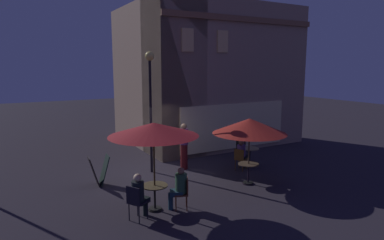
# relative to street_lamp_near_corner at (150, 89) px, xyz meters

# --- Properties ---
(ground_plane) EXTENTS (60.00, 60.00, 0.00)m
(ground_plane) POSITION_rel_street_lamp_near_corner_xyz_m (0.01, -0.51, -3.20)
(ground_plane) COLOR #27212A
(cafe_building) EXTENTS (8.21, 6.84, 7.01)m
(cafe_building) POSITION_rel_street_lamp_near_corner_xyz_m (3.63, 3.03, 0.30)
(cafe_building) COLOR #9D7F6B
(cafe_building) RESTS_ON ground
(street_lamp_near_corner) EXTENTS (0.34, 0.34, 4.55)m
(street_lamp_near_corner) POSITION_rel_street_lamp_near_corner_xyz_m (0.00, 0.00, 0.00)
(street_lamp_near_corner) COLOR black
(street_lamp_near_corner) RESTS_ON ground
(menu_sandwich_board) EXTENTS (0.71, 0.60, 1.01)m
(menu_sandwich_board) POSITION_rel_street_lamp_near_corner_xyz_m (-2.13, -0.49, -2.68)
(menu_sandwich_board) COLOR #1B2925
(menu_sandwich_board) RESTS_ON ground
(cafe_table_0) EXTENTS (0.71, 0.71, 0.72)m
(cafe_table_0) POSITION_rel_street_lamp_near_corner_xyz_m (2.39, -2.86, -2.68)
(cafe_table_0) COLOR black
(cafe_table_0) RESTS_ON ground
(cafe_table_1) EXTENTS (0.73, 0.73, 0.73)m
(cafe_table_1) POSITION_rel_street_lamp_near_corner_xyz_m (-1.26, -3.25, -2.66)
(cafe_table_1) COLOR black
(cafe_table_1) RESTS_ON ground
(cafe_table_2) EXTENTS (0.74, 0.74, 0.71)m
(cafe_table_2) POSITION_rel_street_lamp_near_corner_xyz_m (3.85, -1.13, -2.67)
(cafe_table_2) COLOR black
(cafe_table_2) RESTS_ON ground
(patio_umbrella_0) EXTENTS (2.51, 2.51, 2.29)m
(patio_umbrella_0) POSITION_rel_street_lamp_near_corner_xyz_m (2.39, -2.86, -1.17)
(patio_umbrella_0) COLOR black
(patio_umbrella_0) RESTS_ON ground
(patio_umbrella_1) EXTENTS (2.49, 2.49, 2.51)m
(patio_umbrella_1) POSITION_rel_street_lamp_near_corner_xyz_m (-1.26, -3.25, -0.88)
(patio_umbrella_1) COLOR black
(patio_umbrella_1) RESTS_ON ground
(cafe_chair_0) EXTENTS (0.51, 0.51, 0.90)m
(cafe_chair_0) POSITION_rel_street_lamp_near_corner_xyz_m (-0.51, -3.59, -2.65)
(cafe_chair_0) COLOR brown
(cafe_chair_0) RESTS_ON ground
(cafe_chair_1) EXTENTS (0.58, 0.58, 0.97)m
(cafe_chair_1) POSITION_rel_street_lamp_near_corner_xyz_m (-1.96, -3.64, -2.61)
(cafe_chair_1) COLOR black
(cafe_chair_1) RESTS_ON ground
(cafe_chair_2) EXTENTS (0.53, 0.53, 0.87)m
(cafe_chair_2) POSITION_rel_street_lamp_near_corner_xyz_m (4.05, -0.35, -2.66)
(cafe_chair_2) COLOR black
(cafe_chair_2) RESTS_ON ground
(cafe_chair_3) EXTENTS (0.54, 0.54, 0.86)m
(cafe_chair_3) POSITION_rel_street_lamp_near_corner_xyz_m (3.06, -1.51, -2.68)
(cafe_chair_3) COLOR brown
(cafe_chair_3) RESTS_ON ground
(patron_seated_0) EXTENTS (0.53, 0.45, 1.23)m
(patron_seated_0) POSITION_rel_street_lamp_near_corner_xyz_m (-0.63, -3.54, -2.51)
(patron_seated_0) COLOR #1B3546
(patron_seated_0) RESTS_ON ground
(patron_seated_1) EXTENTS (0.52, 0.46, 1.27)m
(patron_seated_1) POSITION_rel_street_lamp_near_corner_xyz_m (-1.84, -3.57, -2.48)
(patron_seated_1) COLOR black
(patron_seated_1) RESTS_ON ground
(patron_seated_2) EXTENTS (0.52, 0.45, 1.20)m
(patron_seated_2) POSITION_rel_street_lamp_near_corner_xyz_m (3.19, -1.45, -2.51)
(patron_seated_2) COLOR black
(patron_seated_2) RESTS_ON ground
(patron_standing_3) EXTENTS (0.34, 0.34, 1.82)m
(patron_standing_3) POSITION_rel_street_lamp_near_corner_xyz_m (1.27, -0.26, -2.27)
(patron_standing_3) COLOR #541215
(patron_standing_3) RESTS_ON ground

